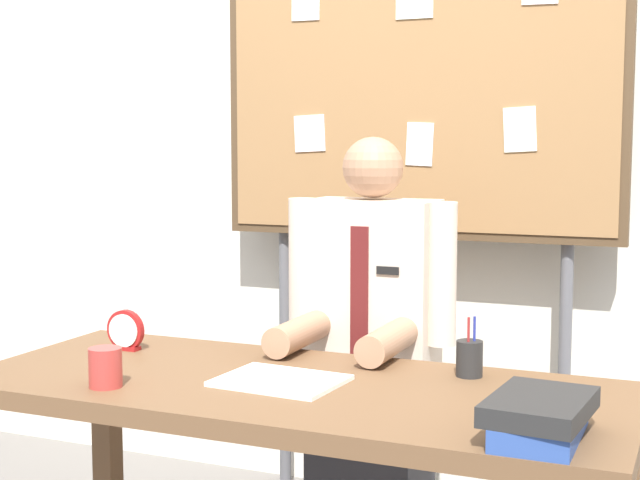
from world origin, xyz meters
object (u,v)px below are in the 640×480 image
Objects in this scene: coffee_mug at (105,367)px; pen_holder at (469,358)px; book_stack at (540,417)px; open_notebook at (280,381)px; bulletin_board at (416,76)px; person at (370,371)px; desk_clock at (125,332)px; desk at (293,417)px.

pen_holder is (0.82, 0.46, -0.00)m from coffee_mug.
open_notebook is (-0.69, 0.19, -0.04)m from book_stack.
bulletin_board is 1.55m from coffee_mug.
bulletin_board reaches higher than person.
book_stack is (0.66, -1.26, -0.80)m from bulletin_board.
coffee_mug is (0.20, -0.37, -0.00)m from desk_clock.
person reaches higher than desk.
book_stack is at bearing -17.90° from desk.
bulletin_board is at bearing 90.00° from person.
bulletin_board is 18.50× the size of desk_clock.
person is 0.93m from coffee_mug.
desk is 0.59m from person.
desk_clock is 0.42m from coffee_mug.
desk_clock is at bearing 164.38° from open_notebook.
desk_clock is 0.75× the size of pen_holder.
desk is 5.60× the size of open_notebook.
person reaches higher than coffee_mug.
book_stack is at bearing -15.69° from desk_clock.
desk_clock reaches higher than coffee_mug.
coffee_mug is (-0.39, -0.21, 0.04)m from open_notebook.
bulletin_board is 1.35m from open_notebook.
coffee_mug is 0.62× the size of pen_holder.
bulletin_board reaches higher than desk.
book_stack is 0.72m from open_notebook.
pen_holder is at bearing -41.04° from person.
book_stack is (0.66, -0.21, 0.14)m from desk.
pen_holder reaches higher than desk.
person is at bearing 87.58° from open_notebook.
coffee_mug is at bearing -61.93° from desk_clock.
bulletin_board is (0.00, 0.46, 0.95)m from person.
bulletin_board is at bearing 116.57° from pen_holder.
desk is at bearing 38.01° from open_notebook.
bulletin_board reaches higher than desk_clock.
pen_holder is at bearing 30.80° from open_notebook.
bulletin_board is 7.45× the size of book_stack.
book_stack is 1.32m from desk_clock.
open_notebook is at bearing 164.25° from book_stack.
desk is 0.71m from book_stack.
desk is at bearing -149.70° from pen_holder.
person is 11.47× the size of desk_clock.
person is 8.58× the size of pen_holder.
bulletin_board is 1.63m from book_stack.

